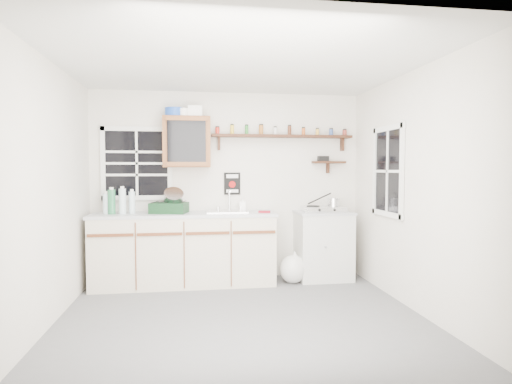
# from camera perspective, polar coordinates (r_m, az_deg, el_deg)

# --- Properties ---
(room) EXTENTS (3.64, 3.24, 2.54)m
(room) POSITION_cam_1_polar(r_m,az_deg,el_deg) (4.21, -1.96, 0.02)
(room) COLOR #59595C
(room) RESTS_ON ground
(main_cabinet) EXTENTS (2.31, 0.63, 0.92)m
(main_cabinet) POSITION_cam_1_polar(r_m,az_deg,el_deg) (5.57, -9.48, -7.47)
(main_cabinet) COLOR beige
(main_cabinet) RESTS_ON floor
(right_cabinet) EXTENTS (0.73, 0.57, 0.91)m
(right_cabinet) POSITION_cam_1_polar(r_m,az_deg,el_deg) (5.85, 8.95, -7.01)
(right_cabinet) COLOR silver
(right_cabinet) RESTS_ON floor
(sink) EXTENTS (0.52, 0.44, 0.29)m
(sink) POSITION_cam_1_polar(r_m,az_deg,el_deg) (5.52, -3.94, -2.60)
(sink) COLOR silver
(sink) RESTS_ON main_cabinet
(upper_cabinet) EXTENTS (0.60, 0.32, 0.65)m
(upper_cabinet) POSITION_cam_1_polar(r_m,az_deg,el_deg) (5.63, -9.21, 6.59)
(upper_cabinet) COLOR brown
(upper_cabinet) RESTS_ON wall_back
(upper_cabinet_clutter) EXTENTS (0.47, 0.24, 0.14)m
(upper_cabinet_clutter) POSITION_cam_1_polar(r_m,az_deg,el_deg) (5.67, -9.81, 10.46)
(upper_cabinet_clutter) COLOR #1A44AD
(upper_cabinet_clutter) RESTS_ON upper_cabinet
(spice_shelf) EXTENTS (1.91, 0.18, 0.35)m
(spice_shelf) POSITION_cam_1_polar(r_m,az_deg,el_deg) (5.83, 3.46, 7.51)
(spice_shelf) COLOR #32190E
(spice_shelf) RESTS_ON wall_back
(secondary_shelf) EXTENTS (0.45, 0.16, 0.24)m
(secondary_shelf) POSITION_cam_1_polar(r_m,az_deg,el_deg) (5.98, 9.45, 3.99)
(secondary_shelf) COLOR #32190E
(secondary_shelf) RESTS_ON wall_back
(warning_sign) EXTENTS (0.22, 0.02, 0.30)m
(warning_sign) POSITION_cam_1_polar(r_m,az_deg,el_deg) (5.79, -3.19, 1.13)
(warning_sign) COLOR black
(warning_sign) RESTS_ON wall_back
(window_back) EXTENTS (0.93, 0.03, 0.98)m
(window_back) POSITION_cam_1_polar(r_m,az_deg,el_deg) (5.81, -15.60, 3.69)
(window_back) COLOR black
(window_back) RESTS_ON wall_back
(window_right) EXTENTS (0.03, 0.78, 1.08)m
(window_right) POSITION_cam_1_polar(r_m,az_deg,el_deg) (5.23, 17.18, 2.66)
(window_right) COLOR black
(window_right) RESTS_ON wall_back
(water_bottles) EXTENTS (0.39, 0.14, 0.34)m
(water_bottles) POSITION_cam_1_polar(r_m,az_deg,el_deg) (5.57, -17.97, -1.26)
(water_bottles) COLOR silver
(water_bottles) RESTS_ON main_cabinet
(dish_rack) EXTENTS (0.50, 0.42, 0.33)m
(dish_rack) POSITION_cam_1_polar(r_m,az_deg,el_deg) (5.51, -11.32, -1.66)
(dish_rack) COLOR black
(dish_rack) RESTS_ON main_cabinet
(soap_bottle) EXTENTS (0.09, 0.10, 0.19)m
(soap_bottle) POSITION_cam_1_polar(r_m,az_deg,el_deg) (5.71, -1.79, -1.58)
(soap_bottle) COLOR white
(soap_bottle) RESTS_ON main_cabinet
(rag) EXTENTS (0.17, 0.16, 0.02)m
(rag) POSITION_cam_1_polar(r_m,az_deg,el_deg) (5.47, 1.13, -2.65)
(rag) COLOR maroon
(rag) RESTS_ON main_cabinet
(hotplate) EXTENTS (0.59, 0.34, 0.08)m
(hotplate) POSITION_cam_1_polar(r_m,az_deg,el_deg) (5.76, 8.99, -2.23)
(hotplate) COLOR silver
(hotplate) RESTS_ON right_cabinet
(saucepan) EXTENTS (0.39, 0.30, 0.18)m
(saucepan) POSITION_cam_1_polar(r_m,az_deg,el_deg) (5.80, 10.27, -1.32)
(saucepan) COLOR silver
(saucepan) RESTS_ON hotplate
(trash_bag) EXTENTS (0.38, 0.35, 0.44)m
(trash_bag) POSITION_cam_1_polar(r_m,az_deg,el_deg) (5.63, 4.97, -10.16)
(trash_bag) COLOR silver
(trash_bag) RESTS_ON floor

